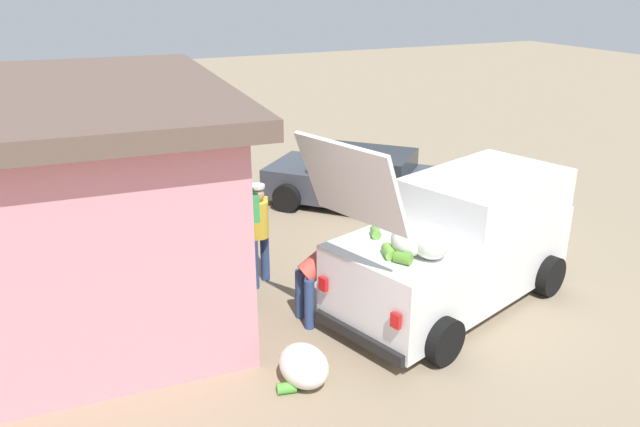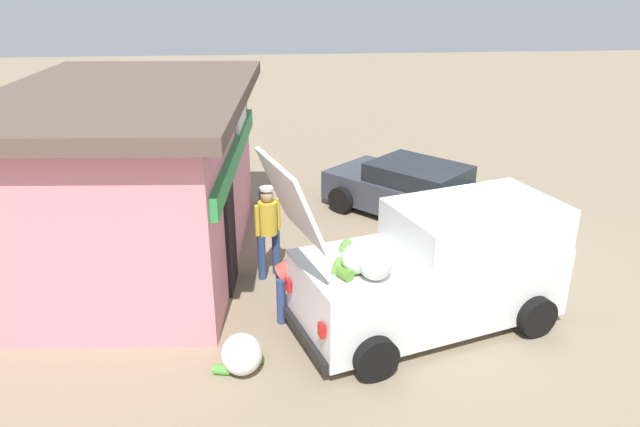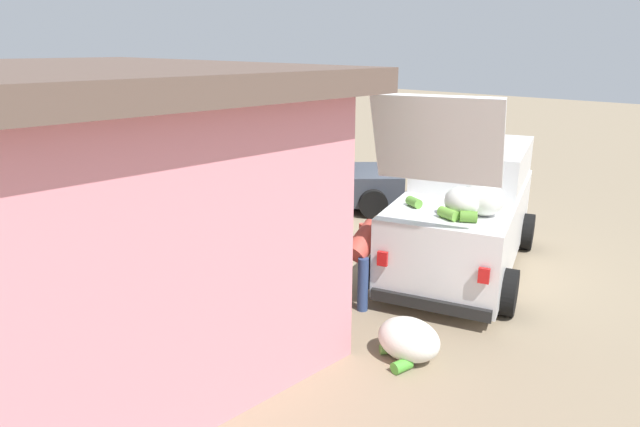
# 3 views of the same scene
# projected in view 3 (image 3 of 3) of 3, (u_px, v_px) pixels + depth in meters

# --- Properties ---
(ground_plane) EXTENTS (60.00, 60.00, 0.00)m
(ground_plane) POSITION_uv_depth(u_px,v_px,m) (399.00, 223.00, 11.45)
(ground_plane) COLOR gray
(storefront_bar) EXTENTS (6.90, 4.86, 3.37)m
(storefront_bar) POSITION_uv_depth(u_px,v_px,m) (80.00, 198.00, 6.92)
(storefront_bar) COLOR pink
(storefront_bar) RESTS_ON ground_plane
(delivery_van) EXTENTS (3.03, 4.87, 3.05)m
(delivery_van) POSITION_uv_depth(u_px,v_px,m) (466.00, 209.00, 8.98)
(delivery_van) COLOR white
(delivery_van) RESTS_ON ground_plane
(parked_sedan) EXTENTS (4.32, 4.23, 1.25)m
(parked_sedan) POSITION_uv_depth(u_px,v_px,m) (306.00, 180.00, 12.49)
(parked_sedan) COLOR #383D47
(parked_sedan) RESTS_ON ground_plane
(vendor_standing) EXTENTS (0.48, 0.48, 1.76)m
(vendor_standing) POSITION_uv_depth(u_px,v_px,m) (273.00, 221.00, 8.31)
(vendor_standing) COLOR navy
(vendor_standing) RESTS_ON ground_plane
(customer_bending) EXTENTS (0.57, 0.76, 1.24)m
(customer_bending) POSITION_uv_depth(u_px,v_px,m) (363.00, 252.00, 7.71)
(customer_bending) COLOR navy
(customer_bending) RESTS_ON ground_plane
(unloaded_banana_pile) EXTENTS (0.84, 0.74, 0.50)m
(unloaded_banana_pile) POSITION_uv_depth(u_px,v_px,m) (408.00, 340.00, 6.45)
(unloaded_banana_pile) COLOR silver
(unloaded_banana_pile) RESTS_ON ground_plane
(paint_bucket) EXTENTS (0.33, 0.33, 0.41)m
(paint_bucket) POSITION_uv_depth(u_px,v_px,m) (148.00, 221.00, 10.88)
(paint_bucket) COLOR blue
(paint_bucket) RESTS_ON ground_plane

